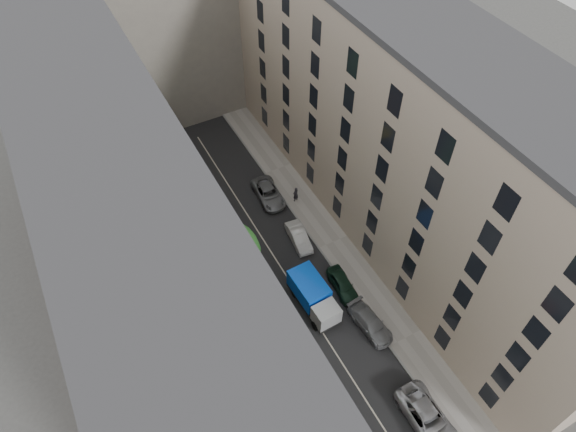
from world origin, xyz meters
TOP-DOWN VIEW (x-y plane):
  - ground at (0.00, 0.00)m, footprint 120.00×120.00m
  - road_surface at (0.00, 0.00)m, footprint 8.00×44.00m
  - sidewalk_left at (-5.50, 0.00)m, footprint 3.00×44.00m
  - sidewalk_right at (5.50, 0.00)m, footprint 3.00×44.00m
  - building_left at (-11.00, 0.00)m, footprint 8.00×44.00m
  - building_right at (11.00, 0.00)m, footprint 8.00×44.00m
  - building_endcap at (0.00, 28.00)m, footprint 18.00×12.00m
  - tarp_truck at (0.60, -4.86)m, footprint 2.31×5.45m
  - car_left_1 at (-2.80, -13.12)m, footprint 1.72×4.00m
  - car_left_2 at (-2.80, -5.80)m, footprint 2.57×4.84m
  - car_left_3 at (-2.80, -0.20)m, footprint 2.47×4.78m
  - car_left_4 at (-2.95, 5.40)m, footprint 2.09×4.50m
  - car_left_5 at (-2.96, 9.00)m, footprint 2.20×4.74m
  - car_right_0 at (2.87, -17.00)m, footprint 2.62×5.48m
  - car_right_1 at (3.60, -8.80)m, footprint 2.19×4.56m
  - car_right_2 at (3.60, -4.60)m, footprint 1.85×3.94m
  - car_right_3 at (2.80, 1.60)m, footprint 1.76×3.98m
  - car_right_4 at (2.80, 7.80)m, footprint 2.56×4.92m
  - tree_near at (-6.30, -12.47)m, footprint 6.41×6.29m
  - tree_mid at (-4.77, -1.11)m, footprint 5.19×4.90m
  - tree_far at (-4.95, 15.86)m, footprint 5.33×5.06m
  - lamp_post at (-4.20, -4.56)m, footprint 0.36×0.36m
  - pedestrian at (4.95, 6.17)m, footprint 0.72×0.58m

SIDE VIEW (x-z plane):
  - ground at x=0.00m, z-range 0.00..0.00m
  - road_surface at x=0.00m, z-range 0.00..0.02m
  - sidewalk_left at x=-5.50m, z-range 0.00..0.15m
  - sidewalk_right at x=5.50m, z-range 0.00..0.15m
  - car_right_3 at x=2.80m, z-range 0.00..1.27m
  - car_left_1 at x=-2.80m, z-range 0.00..1.28m
  - car_right_1 at x=3.60m, z-range 0.00..1.28m
  - car_left_2 at x=-2.80m, z-range 0.00..1.30m
  - car_right_2 at x=3.60m, z-range 0.00..1.30m
  - car_right_4 at x=2.80m, z-range 0.00..1.32m
  - car_left_3 at x=-2.80m, z-range 0.00..1.33m
  - car_left_4 at x=-2.95m, z-range 0.00..1.49m
  - car_left_5 at x=-2.96m, z-range 0.00..1.50m
  - car_right_0 at x=2.87m, z-range 0.00..1.51m
  - pedestrian at x=4.95m, z-range 0.15..1.86m
  - tarp_truck at x=0.60m, z-range 0.13..2.62m
  - lamp_post at x=-4.20m, z-range 0.91..7.79m
  - tree_far at x=-4.95m, z-range 1.18..8.56m
  - tree_mid at x=-4.77m, z-range 1.66..10.38m
  - tree_near at x=-6.30m, z-range 1.71..11.73m
  - building_endcap at x=0.00m, z-range 0.00..18.00m
  - building_left at x=-11.00m, z-range 0.00..20.00m
  - building_right at x=11.00m, z-range 0.00..20.00m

